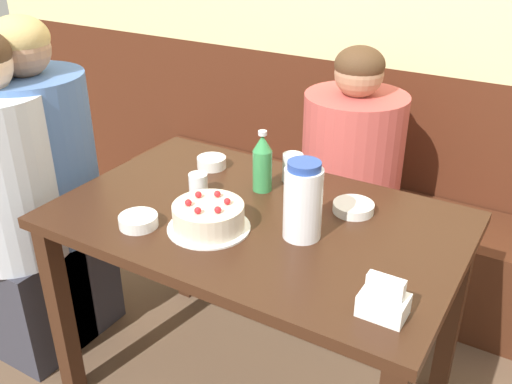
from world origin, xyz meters
TOP-DOWN VIEW (x-y plane):
  - bench_seat at (0.00, 0.83)m, footprint 2.26×0.38m
  - dining_table at (0.00, 0.00)m, footprint 1.24×0.78m
  - birthday_cake at (-0.08, -0.14)m, footprint 0.25×0.25m
  - water_pitcher at (0.17, -0.04)m, footprint 0.11×0.11m
  - soju_bottle at (-0.07, 0.16)m, footprint 0.06×0.06m
  - napkin_holder at (0.49, -0.25)m, footprint 0.11×0.08m
  - bowl_soup_white at (-0.27, -0.24)m, footprint 0.12×0.12m
  - bowl_rice_small at (0.25, 0.17)m, footprint 0.13×0.13m
  - bowl_side_dish at (-0.32, 0.22)m, footprint 0.11×0.11m
  - glass_water_tall at (-0.24, 0.02)m, footprint 0.06×0.06m
  - glass_tumbler_short at (-0.02, 0.27)m, footprint 0.07×0.07m
  - person_teal_shirt at (-0.88, -0.07)m, footprint 0.39×0.39m
  - person_pale_blue_shirt at (0.05, 0.65)m, footprint 0.40×0.40m
  - person_grey_tee at (-0.88, -0.23)m, footprint 0.38×0.38m

SIDE VIEW (x-z plane):
  - bench_seat at x=0.00m, z-range 0.00..0.43m
  - person_pale_blue_shirt at x=0.05m, z-range 0.00..1.13m
  - person_grey_tee at x=-0.88m, z-range 0.00..1.25m
  - dining_table at x=0.00m, z-range 0.27..1.00m
  - person_teal_shirt at x=-0.88m, z-range 0.00..1.27m
  - bowl_rice_small at x=0.25m, z-range 0.74..0.77m
  - bowl_soup_white at x=-0.27m, z-range 0.74..0.77m
  - bowl_side_dish at x=-0.32m, z-range 0.74..0.78m
  - glass_water_tall at x=-0.24m, z-range 0.74..0.81m
  - napkin_holder at x=0.49m, z-range 0.72..0.83m
  - birthday_cake at x=-0.08m, z-range 0.73..0.82m
  - glass_tumbler_short at x=-0.02m, z-range 0.74..0.83m
  - soju_bottle at x=-0.07m, z-range 0.73..0.94m
  - water_pitcher at x=0.17m, z-range 0.73..0.97m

